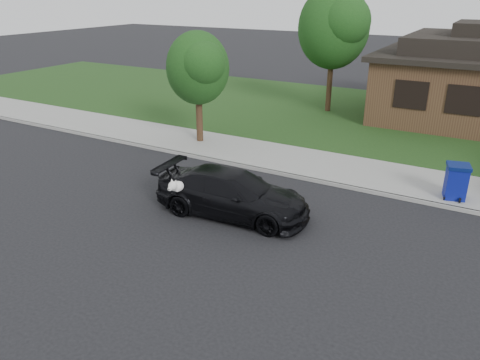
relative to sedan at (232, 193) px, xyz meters
The scene contains 8 objects.
ground 2.86m from the sedan, ahead, with size 120.00×120.00×0.00m, color black.
sidewalk 5.81m from the sedan, 61.21° to the left, with size 60.00×3.00×0.12m, color gray.
curb 4.56m from the sedan, 52.01° to the left, with size 60.00×0.12×0.12m, color gray.
lawn 13.37m from the sedan, 77.97° to the left, with size 60.00×13.00×0.13m, color #193814.
sedan is the anchor object (origin of this frame).
recycling_bin 7.03m from the sedan, 36.96° to the left, with size 0.81×0.81×1.11m.
tree_0 13.58m from the sedan, 96.84° to the left, with size 3.78×3.60×6.34m.
tree_2 7.39m from the sedan, 131.63° to the left, with size 2.73×2.60×4.59m.
Camera 1 is at (3.61, -10.85, 6.25)m, focal length 35.00 mm.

